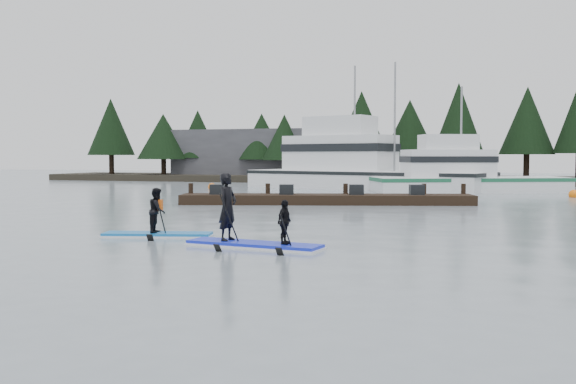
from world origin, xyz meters
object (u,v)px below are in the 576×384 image
(fishing_boat_medium, at_px, (464,184))
(paddleboard_solo, at_px, (157,220))
(floating_dock, at_px, (326,199))
(paddleboard_duo, at_px, (247,223))
(fishing_boat_large, at_px, (358,178))

(fishing_boat_medium, relative_size, paddleboard_solo, 3.97)
(floating_dock, distance_m, paddleboard_solo, 14.21)
(fishing_boat_medium, xyz_separation_m, floating_dock, (-6.26, -13.16, -0.30))
(floating_dock, distance_m, paddleboard_duo, 15.42)
(fishing_boat_medium, bearing_deg, paddleboard_duo, -122.30)
(paddleboard_solo, relative_size, paddleboard_duo, 0.87)
(paddleboard_duo, bearing_deg, fishing_boat_large, 103.79)
(fishing_boat_medium, height_order, floating_dock, fishing_boat_medium)
(fishing_boat_medium, bearing_deg, floating_dock, -138.42)
(fishing_boat_large, height_order, paddleboard_solo, fishing_boat_large)
(fishing_boat_large, xyz_separation_m, paddleboard_duo, (2.99, -31.07, -0.15))
(floating_dock, relative_size, paddleboard_duo, 3.83)
(fishing_boat_large, distance_m, floating_dock, 15.81)
(fishing_boat_medium, bearing_deg, paddleboard_solo, -129.37)
(fishing_boat_medium, xyz_separation_m, paddleboard_duo, (-4.68, -28.49, 0.08))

